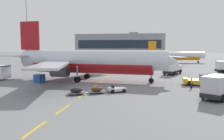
{
  "coord_description": "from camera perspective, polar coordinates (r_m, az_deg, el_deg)",
  "views": [
    {
      "loc": [
        27.38,
        -22.16,
        6.86
      ],
      "look_at": [
        19.76,
        23.61,
        2.12
      ],
      "focal_mm": 36.71,
      "sensor_mm": 36.0,
      "label": 1
    }
  ],
  "objects": [
    {
      "name": "apron_light_mast_near",
      "position": [
        94.85,
        -20.49,
        12.11
      ],
      "size": [
        1.8,
        1.8,
        29.2
      ],
      "color": "slate",
      "rests_on": "ground"
    },
    {
      "name": "ground_power_truck",
      "position": [
        33.47,
        25.14,
        -3.68
      ],
      "size": [
        6.02,
        7.09,
        3.14
      ],
      "color": "black",
      "rests_on": "ground"
    },
    {
      "name": "apron_paint_markings",
      "position": [
        61.51,
        0.61,
        -0.56
      ],
      "size": [
        8.0,
        96.23,
        0.01
      ],
      "color": "yellow",
      "rests_on": "ground"
    },
    {
      "name": "baggage_train",
      "position": [
        33.88,
        -3.73,
        -4.95
      ],
      "size": [
        8.33,
        5.19,
        1.14
      ],
      "color": "silver",
      "rests_on": "ground"
    },
    {
      "name": "airliner_mid_left",
      "position": [
        100.85,
        15.67,
        3.41
      ],
      "size": [
        26.19,
        25.82,
        9.18
      ],
      "color": "silver",
      "rests_on": "ground"
    },
    {
      "name": "uld_cargo_container",
      "position": [
        45.67,
        -17.64,
        -2.06
      ],
      "size": [
        1.92,
        1.89,
        1.6
      ],
      "color": "#194C9E",
      "rests_on": "ground"
    },
    {
      "name": "ground",
      "position": [
        63.8,
        20.79,
        -0.72
      ],
      "size": [
        400.0,
        400.0,
        0.0
      ],
      "primitive_type": "plane",
      "color": "slate"
    },
    {
      "name": "fuel_service_truck",
      "position": [
        58.52,
        14.82,
        0.53
      ],
      "size": [
        5.19,
        7.35,
        3.14
      ],
      "color": "black",
      "rests_on": "ground"
    },
    {
      "name": "pushback_tug",
      "position": [
        43.73,
        21.49,
        -2.4
      ],
      "size": [
        6.14,
        3.45,
        2.08
      ],
      "color": "yellow",
      "rests_on": "ground"
    },
    {
      "name": "terminal_satellite",
      "position": [
        166.54,
        2.32,
        6.14
      ],
      "size": [
        60.55,
        27.38,
        17.06
      ],
      "color": "gray",
      "rests_on": "ground"
    },
    {
      "name": "airliner_foreground",
      "position": [
        46.22,
        -5.79,
        2.2
      ],
      "size": [
        34.82,
        34.45,
        12.2
      ],
      "color": "silver",
      "rests_on": "ground"
    },
    {
      "name": "ground_crew_worker",
      "position": [
        39.92,
        19.19,
        -2.93
      ],
      "size": [
        0.34,
        0.68,
        1.74
      ],
      "color": "#191E38",
      "rests_on": "ground"
    }
  ]
}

